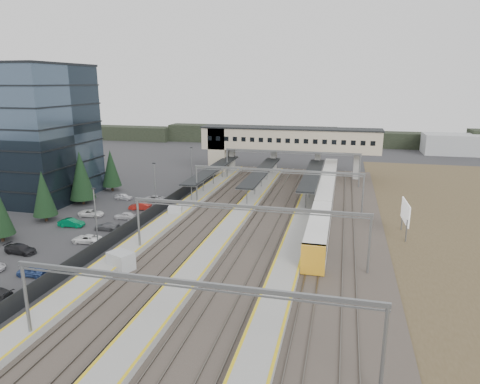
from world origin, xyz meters
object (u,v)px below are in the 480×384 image
(relay_cabin_far, at_px, (175,212))
(train, at_px, (325,197))
(office_building, at_px, (16,132))
(billboard, at_px, (405,213))
(relay_cabin_near, at_px, (121,262))
(footbridge, at_px, (277,142))

(relay_cabin_far, bearing_deg, train, 26.27)
(train, bearing_deg, office_building, -174.02)
(train, xyz_separation_m, billboard, (11.49, -11.65, 1.42))
(relay_cabin_far, bearing_deg, office_building, 170.54)
(relay_cabin_near, distance_m, footbridge, 56.93)
(train, height_order, billboard, billboard)
(relay_cabin_far, distance_m, train, 25.69)
(train, bearing_deg, relay_cabin_far, -153.73)
(relay_cabin_far, bearing_deg, footbridge, 73.18)
(train, bearing_deg, relay_cabin_near, -124.10)
(relay_cabin_near, relative_size, train, 0.06)
(relay_cabin_near, xyz_separation_m, relay_cabin_far, (-1.59, 20.30, -0.17))
(footbridge, bearing_deg, train, -62.99)
(office_building, relative_size, train, 0.43)
(office_building, bearing_deg, train, 5.98)
(relay_cabin_near, relative_size, billboard, 0.56)
(billboard, bearing_deg, relay_cabin_near, -148.72)
(footbridge, bearing_deg, billboard, -56.38)
(relay_cabin_far, bearing_deg, relay_cabin_near, -85.52)
(office_building, relative_size, footbridge, 0.60)
(footbridge, bearing_deg, relay_cabin_near, -99.30)
(office_building, bearing_deg, footbridge, 34.47)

